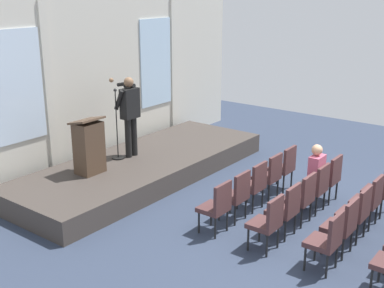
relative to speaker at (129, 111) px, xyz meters
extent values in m
plane|color=#2D384C|center=(0.07, -4.68, -1.48)|extent=(15.13, 15.13, 0.00)
cube|color=beige|center=(0.07, 1.13, 0.43)|extent=(10.18, 0.10, 3.82)
cube|color=silver|center=(-1.97, 1.07, 0.71)|extent=(1.14, 0.04, 2.21)
cube|color=beige|center=(-1.25, 1.08, 0.43)|extent=(0.20, 0.08, 3.82)
cube|color=silver|center=(2.10, 1.07, 0.71)|extent=(1.14, 0.04, 2.21)
cube|color=beige|center=(2.82, 1.08, 0.43)|extent=(0.20, 0.08, 3.82)
cube|color=#3F3833|center=(0.07, -0.30, -1.25)|extent=(6.28, 2.27, 0.45)
cylinder|color=black|center=(-0.09, -0.02, -0.59)|extent=(0.14, 0.14, 0.87)
cylinder|color=black|center=(0.09, -0.02, -0.59)|extent=(0.14, 0.14, 0.87)
cube|color=black|center=(0.00, -0.02, 0.17)|extent=(0.42, 0.22, 0.65)
cube|color=maroon|center=(0.00, 0.10, 0.25)|extent=(0.06, 0.01, 0.39)
sphere|color=#8C6647|center=(0.00, -0.01, 0.63)|extent=(0.21, 0.21, 0.21)
cylinder|color=black|center=(-0.24, 0.06, 0.28)|extent=(0.09, 0.28, 0.45)
cylinder|color=black|center=(0.15, 0.12, 0.51)|extent=(0.15, 0.36, 0.15)
cylinder|color=black|center=(0.10, 0.25, 0.55)|extent=(0.11, 0.34, 0.15)
sphere|color=#8C6647|center=(-0.01, 0.51, 0.62)|extent=(0.10, 0.10, 0.10)
cylinder|color=black|center=(-0.30, 0.11, -1.01)|extent=(0.28, 0.28, 0.03)
cylinder|color=black|center=(-0.30, 0.11, -0.27)|extent=(0.02, 0.02, 1.45)
sphere|color=#262626|center=(-0.30, 0.11, 0.49)|extent=(0.07, 0.07, 0.07)
cube|color=#4C3828|center=(-1.26, -0.08, -0.50)|extent=(0.52, 0.40, 1.05)
cube|color=#4C3828|center=(-1.26, -0.06, 0.06)|extent=(0.60, 0.48, 0.14)
cylinder|color=black|center=(-0.97, -2.87, -1.28)|extent=(0.04, 0.04, 0.40)
cylinder|color=black|center=(-1.33, -2.87, -1.28)|extent=(0.04, 0.04, 0.40)
cylinder|color=black|center=(-0.97, -3.21, -1.28)|extent=(0.04, 0.04, 0.40)
cylinder|color=black|center=(-1.33, -3.21, -1.28)|extent=(0.04, 0.04, 0.40)
cube|color=#4C2D2D|center=(-1.15, -3.04, -1.04)|extent=(0.46, 0.44, 0.08)
cube|color=#4C2D2D|center=(-1.15, -3.23, -0.77)|extent=(0.46, 0.06, 0.46)
cylinder|color=black|center=(-0.36, -2.87, -1.28)|extent=(0.04, 0.04, 0.40)
cylinder|color=black|center=(-0.72, -2.87, -1.28)|extent=(0.04, 0.04, 0.40)
cylinder|color=black|center=(-0.36, -3.21, -1.28)|extent=(0.04, 0.04, 0.40)
cylinder|color=black|center=(-0.72, -3.21, -1.28)|extent=(0.04, 0.04, 0.40)
cube|color=#4C2D2D|center=(-0.54, -3.04, -1.04)|extent=(0.46, 0.44, 0.08)
cube|color=#4C2D2D|center=(-0.54, -3.23, -0.77)|extent=(0.46, 0.06, 0.46)
cylinder|color=black|center=(0.25, -2.87, -1.28)|extent=(0.04, 0.04, 0.40)
cylinder|color=black|center=(-0.11, -2.87, -1.28)|extent=(0.04, 0.04, 0.40)
cylinder|color=black|center=(0.25, -3.21, -1.28)|extent=(0.04, 0.04, 0.40)
cylinder|color=black|center=(-0.11, -3.21, -1.28)|extent=(0.04, 0.04, 0.40)
cube|color=#4C2D2D|center=(0.07, -3.04, -1.04)|extent=(0.46, 0.44, 0.08)
cube|color=#4C2D2D|center=(0.07, -3.23, -0.77)|extent=(0.46, 0.06, 0.46)
cylinder|color=black|center=(0.86, -2.87, -1.28)|extent=(0.04, 0.04, 0.40)
cylinder|color=black|center=(0.50, -2.87, -1.28)|extent=(0.04, 0.04, 0.40)
cylinder|color=black|center=(0.86, -3.21, -1.28)|extent=(0.04, 0.04, 0.40)
cylinder|color=black|center=(0.50, -3.21, -1.28)|extent=(0.04, 0.04, 0.40)
cube|color=#4C2D2D|center=(0.68, -3.04, -1.04)|extent=(0.46, 0.44, 0.08)
cube|color=#4C2D2D|center=(0.68, -3.23, -0.77)|extent=(0.46, 0.06, 0.46)
cylinder|color=black|center=(1.47, -2.87, -1.28)|extent=(0.04, 0.04, 0.40)
cylinder|color=black|center=(1.11, -2.87, -1.28)|extent=(0.04, 0.04, 0.40)
cylinder|color=black|center=(1.47, -3.21, -1.28)|extent=(0.04, 0.04, 0.40)
cylinder|color=black|center=(1.11, -3.21, -1.28)|extent=(0.04, 0.04, 0.40)
cube|color=#4C2D2D|center=(1.29, -3.04, -1.04)|extent=(0.46, 0.44, 0.08)
cube|color=#4C2D2D|center=(1.29, -3.23, -0.77)|extent=(0.46, 0.06, 0.46)
cylinder|color=black|center=(-0.97, -3.85, -1.28)|extent=(0.04, 0.04, 0.40)
cylinder|color=black|center=(-1.33, -3.85, -1.28)|extent=(0.04, 0.04, 0.40)
cylinder|color=black|center=(-0.97, -4.19, -1.28)|extent=(0.04, 0.04, 0.40)
cylinder|color=black|center=(-1.33, -4.19, -1.28)|extent=(0.04, 0.04, 0.40)
cube|color=#4C2D2D|center=(-1.15, -4.02, -1.04)|extent=(0.46, 0.44, 0.08)
cube|color=#4C2D2D|center=(-1.15, -4.21, -0.77)|extent=(0.46, 0.06, 0.46)
cylinder|color=black|center=(-0.36, -3.85, -1.28)|extent=(0.04, 0.04, 0.40)
cylinder|color=black|center=(-0.72, -3.85, -1.28)|extent=(0.04, 0.04, 0.40)
cylinder|color=black|center=(-0.36, -4.19, -1.28)|extent=(0.04, 0.04, 0.40)
cylinder|color=black|center=(-0.72, -4.19, -1.28)|extent=(0.04, 0.04, 0.40)
cube|color=#4C2D2D|center=(-0.54, -4.02, -1.04)|extent=(0.46, 0.44, 0.08)
cube|color=#4C2D2D|center=(-0.54, -4.21, -0.77)|extent=(0.46, 0.06, 0.46)
cylinder|color=black|center=(0.25, -3.85, -1.28)|extent=(0.04, 0.04, 0.40)
cylinder|color=black|center=(-0.11, -3.85, -1.28)|extent=(0.04, 0.04, 0.40)
cylinder|color=black|center=(0.25, -4.19, -1.28)|extent=(0.04, 0.04, 0.40)
cylinder|color=black|center=(-0.11, -4.19, -1.28)|extent=(0.04, 0.04, 0.40)
cube|color=#4C2D2D|center=(0.07, -4.02, -1.04)|extent=(0.46, 0.44, 0.08)
cube|color=#4C2D2D|center=(0.07, -4.21, -0.77)|extent=(0.46, 0.06, 0.46)
cylinder|color=black|center=(0.86, -3.85, -1.28)|extent=(0.04, 0.04, 0.40)
cylinder|color=black|center=(0.50, -3.85, -1.28)|extent=(0.04, 0.04, 0.40)
cylinder|color=black|center=(0.86, -4.19, -1.28)|extent=(0.04, 0.04, 0.40)
cylinder|color=black|center=(0.50, -4.19, -1.28)|extent=(0.04, 0.04, 0.40)
cube|color=#4C2D2D|center=(0.68, -4.02, -1.04)|extent=(0.46, 0.44, 0.08)
cube|color=#4C2D2D|center=(0.68, -4.21, -0.77)|extent=(0.46, 0.06, 0.46)
cylinder|color=#2D2D33|center=(0.59, -3.84, -1.26)|extent=(0.10, 0.10, 0.44)
cylinder|color=#2D2D33|center=(0.77, -3.84, -1.26)|extent=(0.10, 0.10, 0.44)
cube|color=#2D2D33|center=(0.68, -3.96, -0.98)|extent=(0.34, 0.36, 0.12)
cube|color=#B24C66|center=(0.68, -4.07, -0.64)|extent=(0.36, 0.20, 0.55)
sphere|color=tan|center=(0.68, -4.05, -0.26)|extent=(0.20, 0.20, 0.20)
cylinder|color=black|center=(1.47, -3.85, -1.28)|extent=(0.04, 0.04, 0.40)
cylinder|color=black|center=(1.11, -3.85, -1.28)|extent=(0.04, 0.04, 0.40)
cylinder|color=black|center=(1.47, -4.19, -1.28)|extent=(0.04, 0.04, 0.40)
cylinder|color=black|center=(1.11, -4.19, -1.28)|extent=(0.04, 0.04, 0.40)
cube|color=#4C2D2D|center=(1.29, -4.02, -1.04)|extent=(0.46, 0.44, 0.08)
cube|color=#4C2D2D|center=(1.29, -4.21, -0.77)|extent=(0.46, 0.06, 0.46)
cylinder|color=black|center=(-0.97, -4.83, -1.28)|extent=(0.04, 0.04, 0.40)
cylinder|color=black|center=(-1.33, -4.83, -1.28)|extent=(0.04, 0.04, 0.40)
cylinder|color=black|center=(-0.97, -5.17, -1.28)|extent=(0.04, 0.04, 0.40)
cylinder|color=black|center=(-1.33, -5.17, -1.28)|extent=(0.04, 0.04, 0.40)
cube|color=#4C2D2D|center=(-1.15, -5.00, -1.04)|extent=(0.46, 0.44, 0.08)
cube|color=#4C2D2D|center=(-1.15, -5.19, -0.77)|extent=(0.46, 0.06, 0.46)
cylinder|color=black|center=(-0.36, -4.83, -1.28)|extent=(0.04, 0.04, 0.40)
cylinder|color=black|center=(-0.72, -4.83, -1.28)|extent=(0.04, 0.04, 0.40)
cylinder|color=black|center=(-0.36, -5.17, -1.28)|extent=(0.04, 0.04, 0.40)
cylinder|color=black|center=(-0.72, -5.17, -1.28)|extent=(0.04, 0.04, 0.40)
cube|color=#4C2D2D|center=(-0.54, -5.00, -1.04)|extent=(0.46, 0.44, 0.08)
cube|color=#4C2D2D|center=(-0.54, -5.19, -0.77)|extent=(0.46, 0.06, 0.46)
cylinder|color=black|center=(0.25, -4.83, -1.28)|extent=(0.04, 0.04, 0.40)
cylinder|color=black|center=(-0.11, -4.83, -1.28)|extent=(0.04, 0.04, 0.40)
cylinder|color=black|center=(0.25, -5.17, -1.28)|extent=(0.04, 0.04, 0.40)
cylinder|color=black|center=(-0.11, -5.17, -1.28)|extent=(0.04, 0.04, 0.40)
cube|color=#4C2D2D|center=(0.07, -5.00, -1.04)|extent=(0.46, 0.44, 0.08)
cube|color=#4C2D2D|center=(0.07, -5.19, -0.77)|extent=(0.46, 0.06, 0.46)
cylinder|color=black|center=(0.86, -4.83, -1.28)|extent=(0.04, 0.04, 0.40)
cylinder|color=black|center=(0.50, -4.83, -1.28)|extent=(0.04, 0.04, 0.40)
cylinder|color=black|center=(0.86, -5.17, -1.28)|extent=(0.04, 0.04, 0.40)
cylinder|color=black|center=(0.50, -5.17, -1.28)|extent=(0.04, 0.04, 0.40)
cube|color=#4C2D2D|center=(0.68, -5.00, -1.04)|extent=(0.46, 0.44, 0.08)
cube|color=#4C2D2D|center=(0.68, -5.19, -0.77)|extent=(0.46, 0.06, 0.46)
cylinder|color=black|center=(1.47, -4.83, -1.28)|extent=(0.04, 0.04, 0.40)
cylinder|color=black|center=(1.11, -4.83, -1.28)|extent=(0.04, 0.04, 0.40)
cylinder|color=black|center=(1.11, -5.17, -1.28)|extent=(0.04, 0.04, 0.40)
cube|color=#4C2D2D|center=(1.29, -5.00, -1.04)|extent=(0.46, 0.44, 0.08)
cylinder|color=black|center=(-0.97, -5.81, -1.28)|extent=(0.04, 0.04, 0.40)
cylinder|color=black|center=(-1.33, -5.81, -1.28)|extent=(0.04, 0.04, 0.40)
camera|label=1|loc=(-7.54, -7.46, 2.57)|focal=46.66mm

